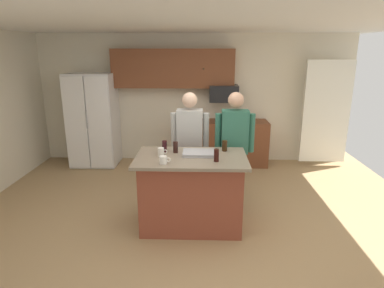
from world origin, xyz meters
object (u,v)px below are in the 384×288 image
at_px(mug_ceramic_white, 161,152).
at_px(person_guest_left, 190,140).
at_px(microwave_over_range, 224,93).
at_px(kitchen_island, 191,191).
at_px(refrigerator, 93,120).
at_px(glass_pilsner, 225,146).
at_px(tumbler_amber, 175,147).
at_px(glass_dark_ale, 216,155).
at_px(mug_blue_stoneware, 163,160).
at_px(serving_tray, 200,153).
at_px(glass_stout_tall, 164,146).
at_px(person_elder_center, 234,142).

bearing_deg(mug_ceramic_white, person_guest_left, 66.58).
relative_size(microwave_over_range, kitchen_island, 0.40).
bearing_deg(refrigerator, glass_pilsner, -41.14).
bearing_deg(tumbler_amber, kitchen_island, -37.43).
bearing_deg(kitchen_island, glass_dark_ale, -29.68).
relative_size(kitchen_island, glass_pilsner, 9.89).
relative_size(mug_blue_stoneware, serving_tray, 0.30).
height_order(mug_ceramic_white, mug_blue_stoneware, mug_ceramic_white).
bearing_deg(glass_stout_tall, glass_pilsner, 5.15).
bearing_deg(glass_pilsner, glass_stout_tall, -174.85).
distance_m(refrigerator, mug_ceramic_white, 2.94).
distance_m(mug_ceramic_white, mug_blue_stoneware, 0.30).
relative_size(microwave_over_range, mug_ceramic_white, 4.57).
bearing_deg(serving_tray, refrigerator, 132.57).
relative_size(mug_ceramic_white, glass_stout_tall, 0.80).
distance_m(person_guest_left, glass_dark_ale, 1.03).
bearing_deg(person_guest_left, tumbler_amber, -18.26).
distance_m(refrigerator, person_guest_left, 2.59).
relative_size(refrigerator, glass_stout_tall, 12.09).
bearing_deg(refrigerator, microwave_over_range, 2.60).
bearing_deg(tumbler_amber, glass_pilsner, 8.48).
distance_m(person_elder_center, glass_pilsner, 0.42).
bearing_deg(person_elder_center, glass_stout_tall, -21.49).
height_order(microwave_over_range, glass_stout_tall, microwave_over_range).
bearing_deg(kitchen_island, mug_ceramic_white, 177.94).
distance_m(microwave_over_range, tumbler_amber, 2.54).
bearing_deg(kitchen_island, mug_blue_stoneware, -138.42).
height_order(microwave_over_range, tumbler_amber, microwave_over_range).
bearing_deg(glass_stout_tall, person_guest_left, 62.55).
height_order(refrigerator, glass_stout_tall, refrigerator).
distance_m(mug_ceramic_white, glass_pilsner, 0.86).
height_order(mug_blue_stoneware, glass_dark_ale, glass_dark_ale).
distance_m(refrigerator, glass_dark_ale, 3.52).
bearing_deg(mug_ceramic_white, person_elder_center, 32.61).
relative_size(refrigerator, microwave_over_range, 3.29).
bearing_deg(person_guest_left, mug_ceramic_white, -26.98).
bearing_deg(mug_ceramic_white, glass_stout_tall, 82.28).
distance_m(glass_pilsner, mug_blue_stoneware, 0.93).
bearing_deg(tumbler_amber, refrigerator, 129.00).
height_order(kitchen_island, glass_stout_tall, glass_stout_tall).
height_order(kitchen_island, glass_dark_ale, glass_dark_ale).
bearing_deg(person_elder_center, serving_tray, 1.90).
bearing_deg(person_elder_center, person_guest_left, -59.05).
distance_m(kitchen_island, tumbler_amber, 0.61).
height_order(person_guest_left, glass_stout_tall, person_guest_left).
bearing_deg(glass_stout_tall, mug_ceramic_white, -97.72).
bearing_deg(person_guest_left, glass_dark_ale, 16.90).
bearing_deg(microwave_over_range, glass_stout_tall, -111.05).
bearing_deg(person_guest_left, microwave_over_range, 157.70).
bearing_deg(microwave_over_range, serving_tray, -100.10).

